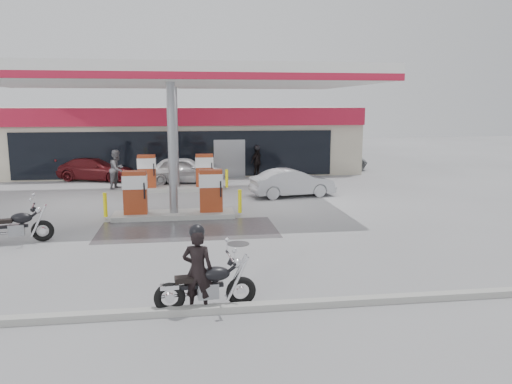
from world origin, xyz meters
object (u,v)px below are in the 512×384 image
attendant (117,169)px  hatchback_silver (293,183)px  pump_island_far (176,176)px  parked_motorcycle (16,227)px  biker_walking (257,162)px  sedan_white (184,170)px  biker_main (198,270)px  parked_car_right (332,161)px  pump_island_near (174,199)px  main_motorcycle (208,287)px  parked_car_left (96,169)px

attendant → hatchback_silver: 8.96m
pump_island_far → parked_motorcycle: (-4.69, -8.99, -0.20)m
pump_island_far → biker_walking: 5.96m
pump_island_far → hatchback_silver: bearing=-24.2°
sedan_white → hatchback_silver: sedan_white is taller
biker_main → attendant: size_ratio=0.88×
attendant → pump_island_far: bearing=-84.8°
biker_walking → parked_motorcycle: bearing=-168.2°
attendant → parked_car_right: attendant is taller
pump_island_near → attendant: size_ratio=2.61×
hatchback_silver → sedan_white: bearing=37.9°
main_motorcycle → sedan_white: 17.00m
pump_island_far → parked_motorcycle: size_ratio=2.31×
pump_island_far → main_motorcycle: (0.86, -14.79, -0.22)m
sedan_white → parked_car_left: sedan_white is taller
pump_island_far → pump_island_near: bearing=-90.0°
main_motorcycle → biker_main: bearing=-178.8°
parked_car_left → parked_car_right: size_ratio=0.94×
pump_island_far → sedan_white: pump_island_far is taller
biker_main → sedan_white: (-0.26, 17.01, -0.14)m
sedan_white → biker_walking: bearing=-62.0°
parked_car_left → parked_car_right: 14.40m
hatchback_silver → parked_car_left: size_ratio=0.88×
parked_motorcycle → parked_car_right: bearing=35.6°
biker_main → hatchback_silver: size_ratio=0.45×
main_motorcycle → sedan_white: (-0.46, 16.99, 0.24)m
pump_island_far → attendant: 3.12m
pump_island_far → biker_main: (0.66, -14.81, 0.15)m
hatchback_silver → biker_walking: (-0.75, 6.20, 0.25)m
parked_car_right → biker_walking: (-5.17, -2.20, 0.23)m
biker_main → attendant: 16.22m
parked_car_right → attendant: bearing=93.8°
pump_island_near → biker_walking: bearing=64.9°
pump_island_far → hatchback_silver: pump_island_far is taller
pump_island_near → biker_walking: pump_island_near is taller
biker_main → parked_car_left: (-5.16, 18.81, -0.22)m
main_motorcycle → biker_main: (-0.20, -0.02, 0.38)m
pump_island_near → attendant: (-2.94, 7.00, 0.27)m
sedan_white → pump_island_far: bearing=176.8°
main_motorcycle → pump_island_far: bearing=87.8°
pump_island_far → parked_car_right: pump_island_far is taller
parked_car_left → biker_walking: (9.09, -0.20, 0.25)m
parked_motorcycle → sedan_white: 12.29m
parked_car_right → hatchback_silver: bearing=134.6°
pump_island_near → parked_car_right: 15.47m
main_motorcycle → hatchback_silver: hatchback_silver is taller
sedan_white → attendant: attendant is taller
pump_island_far → biker_walking: size_ratio=2.91×
biker_main → hatchback_silver: biker_main is taller
biker_main → biker_walking: 19.02m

